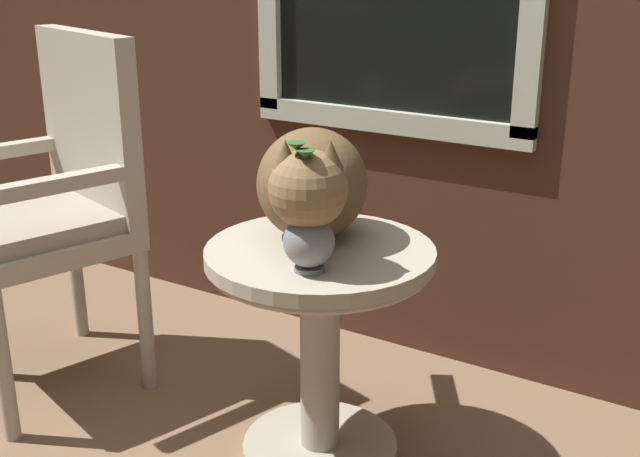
{
  "coord_description": "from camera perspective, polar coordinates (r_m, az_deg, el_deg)",
  "views": [
    {
      "loc": [
        1.17,
        -1.4,
        1.28
      ],
      "look_at": [
        0.2,
        0.17,
        0.63
      ],
      "focal_mm": 45.17,
      "sensor_mm": 36.0,
      "label": 1
    }
  ],
  "objects": [
    {
      "name": "cat",
      "position": [
        1.97,
        -0.6,
        3.15
      ],
      "size": [
        0.41,
        0.61,
        0.3
      ],
      "color": "brown",
      "rests_on": "wicker_side_table"
    },
    {
      "name": "wicker_chair",
      "position": [
        2.5,
        -18.29,
        2.25
      ],
      "size": [
        0.63,
        0.6,
        1.05
      ],
      "color": "#B2A893",
      "rests_on": "ground_plane"
    },
    {
      "name": "pewter_vase_with_ivy",
      "position": [
        1.8,
        -0.82,
        -0.36
      ],
      "size": [
        0.12,
        0.12,
        0.3
      ],
      "color": "gray",
      "rests_on": "wicker_side_table"
    },
    {
      "name": "wicker_side_table",
      "position": [
        2.03,
        0.0,
        -5.94
      ],
      "size": [
        0.57,
        0.57,
        0.58
      ],
      "color": "#B2A893",
      "rests_on": "ground_plane"
    }
  ]
}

